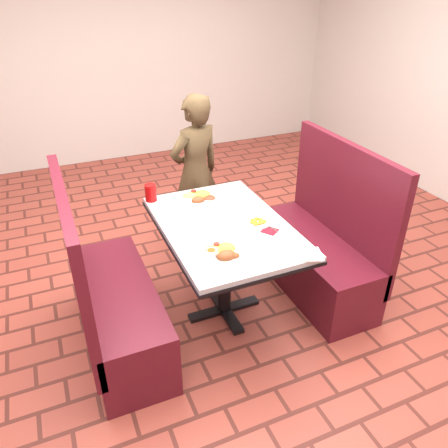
% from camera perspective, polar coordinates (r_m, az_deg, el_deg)
% --- Properties ---
extents(room, '(7.00, 7.04, 2.82)m').
position_cam_1_polar(room, '(2.54, 0.00, 23.39)').
color(room, '#9A4032').
rests_on(room, ground).
extents(dining_table, '(0.81, 1.21, 0.75)m').
position_cam_1_polar(dining_table, '(2.96, 0.00, -1.62)').
color(dining_table, '#B3B6B8').
rests_on(dining_table, ground).
extents(booth_bench_left, '(0.47, 1.20, 1.17)m').
position_cam_1_polar(booth_bench_left, '(2.98, -14.46, -10.08)').
color(booth_bench_left, '#581420').
rests_on(booth_bench_left, ground).
extents(booth_bench_right, '(0.47, 1.20, 1.17)m').
position_cam_1_polar(booth_bench_right, '(3.48, 12.19, -3.44)').
color(booth_bench_right, '#581420').
rests_on(booth_bench_right, ground).
extents(diner_person, '(0.58, 0.46, 1.38)m').
position_cam_1_polar(diner_person, '(3.85, -3.73, 6.67)').
color(diner_person, brown).
rests_on(diner_person, ground).
extents(near_dinner_plate, '(0.27, 0.27, 0.08)m').
position_cam_1_polar(near_dinner_plate, '(2.58, -0.06, -3.48)').
color(near_dinner_plate, white).
rests_on(near_dinner_plate, dining_table).
extents(far_dinner_plate, '(0.30, 0.30, 0.08)m').
position_cam_1_polar(far_dinner_plate, '(3.23, -3.19, 3.71)').
color(far_dinner_plate, white).
rests_on(far_dinner_plate, dining_table).
extents(plantain_plate, '(0.17, 0.17, 0.03)m').
position_cam_1_polar(plantain_plate, '(2.92, 4.39, 0.23)').
color(plantain_plate, white).
rests_on(plantain_plate, dining_table).
extents(maroon_napkin, '(0.13, 0.13, 0.00)m').
position_cam_1_polar(maroon_napkin, '(2.85, 6.01, -0.87)').
color(maroon_napkin, maroon).
rests_on(maroon_napkin, dining_table).
extents(spoon_utensil, '(0.05, 0.14, 0.00)m').
position_cam_1_polar(spoon_utensil, '(2.87, 6.11, -0.47)').
color(spoon_utensil, silver).
rests_on(spoon_utensil, dining_table).
extents(red_tumbler, '(0.08, 0.08, 0.13)m').
position_cam_1_polar(red_tumbler, '(3.24, -9.55, 4.06)').
color(red_tumbler, '#AD0B0B').
rests_on(red_tumbler, dining_table).
extents(paper_napkin, '(0.22, 0.19, 0.01)m').
position_cam_1_polar(paper_napkin, '(2.63, 10.61, -3.97)').
color(paper_napkin, white).
rests_on(paper_napkin, dining_table).
extents(knife_utensil, '(0.05, 0.15, 0.00)m').
position_cam_1_polar(knife_utensil, '(2.58, 0.88, -4.02)').
color(knife_utensil, silver).
rests_on(knife_utensil, dining_table).
extents(fork_utensil, '(0.03, 0.14, 0.00)m').
position_cam_1_polar(fork_utensil, '(2.60, 1.19, -3.75)').
color(fork_utensil, silver).
rests_on(fork_utensil, dining_table).
extents(lettuce_shreds, '(0.28, 0.32, 0.00)m').
position_cam_1_polar(lettuce_shreds, '(2.97, 0.25, 0.69)').
color(lettuce_shreds, '#96C950').
rests_on(lettuce_shreds, dining_table).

